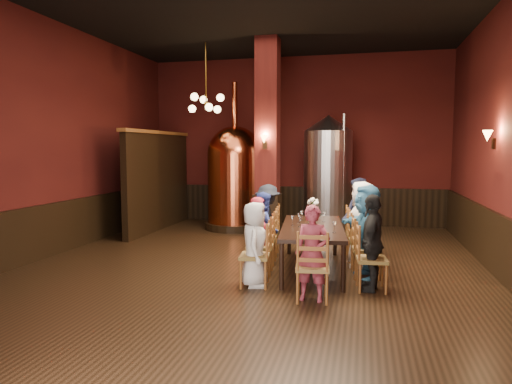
% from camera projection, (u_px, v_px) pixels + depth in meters
% --- Properties ---
extents(room, '(10.00, 10.02, 4.50)m').
position_uv_depth(room, '(251.00, 136.00, 7.56)').
color(room, black).
rests_on(room, ground).
extents(wainscot_right, '(0.08, 9.90, 1.00)m').
position_uv_depth(wainscot_right, '(507.00, 252.00, 6.81)').
color(wainscot_right, black).
rests_on(wainscot_right, ground).
extents(wainscot_back, '(7.90, 0.08, 1.00)m').
position_uv_depth(wainscot_back, '(294.00, 205.00, 12.53)').
color(wainscot_back, black).
rests_on(wainscot_back, ground).
extents(wainscot_left, '(0.08, 9.90, 1.00)m').
position_uv_depth(wainscot_left, '(48.00, 230.00, 8.63)').
color(wainscot_left, black).
rests_on(wainscot_left, ground).
extents(column, '(0.58, 0.58, 4.50)m').
position_uv_depth(column, '(268.00, 139.00, 10.34)').
color(column, '#47130F').
rests_on(column, ground).
extents(partition, '(0.22, 3.50, 2.40)m').
position_uv_depth(partition, '(158.00, 182.00, 11.49)').
color(partition, black).
rests_on(partition, ground).
extents(pendant_cluster, '(0.90, 0.90, 1.70)m').
position_uv_depth(pendant_cluster, '(206.00, 103.00, 10.70)').
color(pendant_cluster, '#A57226').
rests_on(pendant_cluster, room).
extents(sconce_wall, '(0.20, 0.20, 0.36)m').
position_uv_depth(sconce_wall, '(494.00, 139.00, 7.44)').
color(sconce_wall, black).
rests_on(sconce_wall, room).
extents(sconce_column, '(0.20, 0.20, 0.36)m').
position_uv_depth(sconce_column, '(265.00, 141.00, 10.05)').
color(sconce_column, black).
rests_on(sconce_column, column).
extents(dining_table, '(1.26, 2.50, 0.75)m').
position_uv_depth(dining_table, '(312.00, 230.00, 7.62)').
color(dining_table, black).
rests_on(dining_table, ground).
extents(chair_0, '(0.51, 0.51, 0.92)m').
position_uv_depth(chair_0, '(255.00, 256.00, 6.76)').
color(chair_0, brown).
rests_on(chair_0, ground).
extents(person_0, '(0.49, 0.67, 1.26)m').
position_uv_depth(person_0, '(255.00, 244.00, 6.74)').
color(person_0, silver).
rests_on(person_0, ground).
extents(chair_1, '(0.51, 0.51, 0.92)m').
position_uv_depth(chair_1, '(260.00, 246.00, 7.42)').
color(chair_1, brown).
rests_on(chair_1, ground).
extents(person_1, '(0.31, 0.46, 1.26)m').
position_uv_depth(person_1, '(260.00, 236.00, 7.40)').
color(person_1, '#B01E2E').
rests_on(person_1, ground).
extents(chair_2, '(0.51, 0.51, 0.92)m').
position_uv_depth(chair_2, '(264.00, 238.00, 8.07)').
color(chair_2, brown).
rests_on(chair_2, ground).
extents(person_2, '(0.51, 0.69, 1.28)m').
position_uv_depth(person_2, '(264.00, 228.00, 8.05)').
color(person_2, '#2C3B93').
rests_on(person_2, ground).
extents(chair_3, '(0.51, 0.51, 0.92)m').
position_uv_depth(chair_3, '(268.00, 231.00, 8.73)').
color(chair_3, brown).
rests_on(chair_3, ground).
extents(person_3, '(0.66, 0.96, 1.36)m').
position_uv_depth(person_3, '(268.00, 220.00, 8.71)').
color(person_3, black).
rests_on(person_3, ground).
extents(chair_4, '(0.51, 0.51, 0.92)m').
position_uv_depth(chair_4, '(372.00, 259.00, 6.55)').
color(chair_4, brown).
rests_on(chair_4, ground).
extents(person_4, '(0.47, 0.86, 1.40)m').
position_uv_depth(person_4, '(372.00, 243.00, 6.53)').
color(person_4, black).
rests_on(person_4, ground).
extents(chair_5, '(0.51, 0.51, 0.92)m').
position_uv_depth(chair_5, '(366.00, 249.00, 7.21)').
color(chair_5, brown).
rests_on(chair_5, ground).
extents(person_5, '(0.87, 1.44, 1.48)m').
position_uv_depth(person_5, '(367.00, 231.00, 7.19)').
color(person_5, teal).
rests_on(person_5, ground).
extents(chair_6, '(0.51, 0.51, 0.92)m').
position_uv_depth(chair_6, '(362.00, 240.00, 7.87)').
color(chair_6, brown).
rests_on(chair_6, ground).
extents(person_6, '(0.51, 0.75, 1.48)m').
position_uv_depth(person_6, '(362.00, 224.00, 7.84)').
color(person_6, white).
rests_on(person_6, ground).
extents(chair_7, '(0.51, 0.51, 0.92)m').
position_uv_depth(chair_7, '(358.00, 233.00, 8.53)').
color(chair_7, brown).
rests_on(chair_7, ground).
extents(person_7, '(0.63, 0.81, 1.50)m').
position_uv_depth(person_7, '(358.00, 218.00, 8.50)').
color(person_7, black).
rests_on(person_7, ground).
extents(chair_8, '(0.51, 0.51, 0.92)m').
position_uv_depth(chair_8, '(312.00, 267.00, 6.11)').
color(chair_8, brown).
rests_on(chair_8, ground).
extents(person_8, '(0.49, 0.33, 1.29)m').
position_uv_depth(person_8, '(312.00, 253.00, 6.09)').
color(person_8, maroon).
rests_on(person_8, ground).
extents(copper_kettle, '(1.58, 1.58, 3.69)m').
position_uv_depth(copper_kettle, '(235.00, 176.00, 11.58)').
color(copper_kettle, black).
rests_on(copper_kettle, ground).
extents(steel_vessel, '(1.52, 1.52, 2.86)m').
position_uv_depth(steel_vessel, '(328.00, 173.00, 11.28)').
color(steel_vessel, '#B2B2B7').
rests_on(steel_vessel, ground).
extents(rose_vase, '(0.22, 0.22, 0.38)m').
position_uv_depth(rose_vase, '(313.00, 204.00, 8.58)').
color(rose_vase, white).
rests_on(rose_vase, dining_table).
extents(wine_glass_0, '(0.07, 0.07, 0.17)m').
position_uv_depth(wine_glass_0, '(300.00, 222.00, 7.53)').
color(wine_glass_0, white).
rests_on(wine_glass_0, dining_table).
extents(wine_glass_1, '(0.07, 0.07, 0.17)m').
position_uv_depth(wine_glass_1, '(324.00, 217.00, 8.06)').
color(wine_glass_1, white).
rests_on(wine_glass_1, dining_table).
extents(wine_glass_2, '(0.07, 0.07, 0.17)m').
position_uv_depth(wine_glass_2, '(309.00, 221.00, 7.59)').
color(wine_glass_2, white).
rests_on(wine_glass_2, dining_table).
extents(wine_glass_3, '(0.07, 0.07, 0.17)m').
position_uv_depth(wine_glass_3, '(293.00, 220.00, 7.67)').
color(wine_glass_3, white).
rests_on(wine_glass_3, dining_table).
extents(wine_glass_4, '(0.07, 0.07, 0.17)m').
position_uv_depth(wine_glass_4, '(299.00, 218.00, 7.95)').
color(wine_glass_4, white).
rests_on(wine_glass_4, dining_table).
extents(wine_glass_5, '(0.07, 0.07, 0.17)m').
position_uv_depth(wine_glass_5, '(302.00, 215.00, 8.25)').
color(wine_glass_5, white).
rests_on(wine_glass_5, dining_table).
extents(wine_glass_6, '(0.07, 0.07, 0.17)m').
position_uv_depth(wine_glass_6, '(334.00, 227.00, 7.00)').
color(wine_glass_6, white).
rests_on(wine_glass_6, dining_table).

